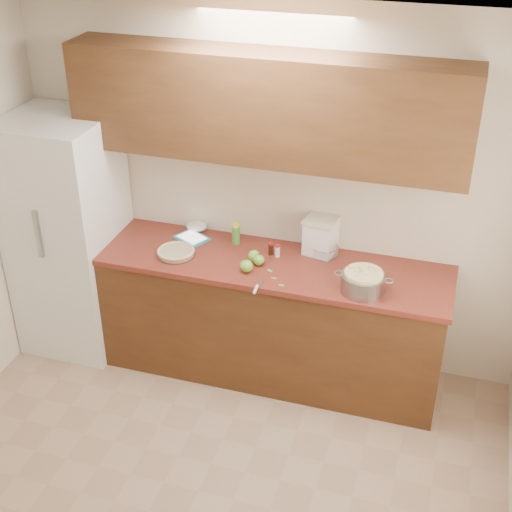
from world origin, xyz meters
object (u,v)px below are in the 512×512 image
(flour_canister, at_px, (321,235))
(tablet, at_px, (192,238))
(pie, at_px, (176,252))
(colander, at_px, (363,282))

(flour_canister, relative_size, tablet, 0.94)
(pie, bearing_deg, flour_canister, 19.51)
(pie, height_order, colander, colander)
(flour_canister, xyz_separation_m, tablet, (-0.93, -0.09, -0.13))
(colander, bearing_deg, flour_canister, 132.01)
(flour_canister, height_order, tablet, flour_canister)
(pie, relative_size, tablet, 0.97)
(pie, xyz_separation_m, flour_canister, (0.95, 0.34, 0.11))
(flour_canister, bearing_deg, colander, -47.99)
(pie, height_order, tablet, pie)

